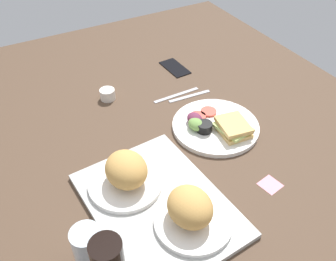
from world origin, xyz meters
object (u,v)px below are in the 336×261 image
object	(u,v)px
plate_with_salad	(216,126)
fork	(190,96)
sticky_note	(270,185)
espresso_cup	(107,94)
bread_plate_far	(126,174)
bread_plate_near	(191,211)
cell_phone	(175,67)
drinking_glass	(88,247)
serving_tray	(158,204)
knife	(176,95)

from	to	relation	value
plate_with_salad	fork	bearing A→B (deg)	-6.65
plate_with_salad	sticky_note	size ratio (longest dim) A/B	5.23
espresso_cup	sticky_note	bearing A→B (deg)	-158.09
bread_plate_far	plate_with_salad	bearing A→B (deg)	-76.07
bread_plate_far	sticky_note	size ratio (longest dim) A/B	3.74
bread_plate_near	fork	distance (cm)	57.70
fork	cell_phone	bearing A→B (deg)	-100.66
drinking_glass	fork	bearing A→B (deg)	-50.31
cell_phone	bread_plate_far	bearing A→B (deg)	135.63
bread_plate_near	cell_phone	distance (cm)	78.21
serving_tray	cell_phone	xyz separation A→B (cm)	(60.25, -39.75, -0.40)
espresso_cup	plate_with_salad	bearing A→B (deg)	-143.70
knife	bread_plate_far	bearing A→B (deg)	42.46
knife	serving_tray	bearing A→B (deg)	53.89
serving_tray	bread_plate_far	bearing A→B (deg)	24.61
bread_plate_far	knife	xyz separation A→B (cm)	(32.72, -34.97, -5.61)
drinking_glass	knife	bearing A→B (deg)	-46.40
bread_plate_near	cell_phone	world-z (taller)	bread_plate_near
bread_plate_far	cell_phone	world-z (taller)	bread_plate_far
bread_plate_near	espresso_cup	xyz separation A→B (cm)	(62.68, -2.29, -3.75)
bread_plate_far	fork	bearing A→B (deg)	-52.66
drinking_glass	espresso_cup	xyz separation A→B (cm)	(59.85, -28.13, -3.71)
knife	espresso_cup	bearing A→B (deg)	-24.87
serving_tray	sticky_note	distance (cm)	33.09
bread_plate_near	cell_phone	bearing A→B (deg)	-26.82
serving_tray	plate_with_salad	size ratio (longest dim) A/B	1.54
knife	cell_phone	world-z (taller)	cell_phone
drinking_glass	fork	size ratio (longest dim) A/B	0.67
sticky_note	serving_tray	bearing A→B (deg)	74.34
fork	knife	world-z (taller)	same
bread_plate_far	espresso_cup	xyz separation A→B (cm)	(43.34, -11.39, -3.86)
fork	sticky_note	world-z (taller)	fork
drinking_glass	cell_phone	xyz separation A→B (cm)	(66.81, -61.05, -5.31)
plate_with_salad	knife	world-z (taller)	plate_with_salad
fork	sticky_note	xyz separation A→B (cm)	(-48.61, 2.55, -0.19)
fork	knife	distance (cm)	5.00
serving_tray	cell_phone	distance (cm)	72.18
sticky_note	bread_plate_near	bearing A→B (deg)	90.96
bread_plate_far	sticky_note	distance (cm)	41.43
knife	sticky_note	distance (cm)	51.63
cell_phone	plate_with_salad	bearing A→B (deg)	166.36
serving_tray	bread_plate_near	bearing A→B (deg)	-154.19
bread_plate_near	drinking_glass	xyz separation A→B (cm)	(2.83, 25.85, -0.04)
bread_plate_near	fork	size ratio (longest dim) A/B	1.19
plate_with_salad	espresso_cup	world-z (taller)	plate_with_salad
fork	sticky_note	distance (cm)	48.67
bread_plate_far	drinking_glass	bearing A→B (deg)	134.60
drinking_glass	knife	world-z (taller)	drinking_glass
serving_tray	bread_plate_near	world-z (taller)	bread_plate_near
bread_plate_far	drinking_glass	xyz separation A→B (cm)	(-16.51, 16.75, -0.15)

